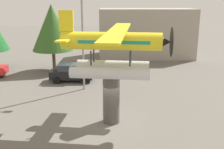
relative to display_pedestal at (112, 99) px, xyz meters
name	(u,v)px	position (x,y,z in m)	size (l,w,h in m)	color
ground_plane	(112,122)	(0.00, 0.00, -1.64)	(140.00, 140.00, 0.00)	#605B54
display_pedestal	(112,99)	(0.00, 0.00, 0.00)	(1.10, 1.10, 3.27)	#4C4742
floatplane_monument	(114,49)	(0.13, -0.01, 3.31)	(7.03, 10.46, 4.00)	silver
car_mid_black	(72,73)	(-4.06, 9.39, -0.76)	(4.20, 2.02, 1.76)	black
streetlight_primary	(85,35)	(-2.32, 6.88, 3.30)	(1.84, 0.28, 8.58)	gray
storefront_building	(147,33)	(4.89, 22.00, 1.73)	(13.01, 6.35, 6.74)	#9E9384
tree_east	(53,28)	(-6.60, 13.60, 3.29)	(4.56, 4.56, 7.48)	brown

